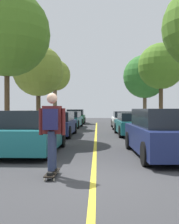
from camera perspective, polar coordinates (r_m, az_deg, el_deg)
name	(u,v)px	position (r m, az deg, el deg)	size (l,w,h in m)	color
ground	(93,179)	(6.04, 0.79, -13.56)	(80.00, 80.00, 0.00)	#353538
center_line	(95,151)	(9.97, 1.13, -7.90)	(0.12, 39.20, 0.01)	gold
parked_car_left_nearest	(31,132)	(9.64, -11.82, -3.99)	(1.95, 4.11, 1.43)	#196066
parked_car_left_near	(57,124)	(15.47, -6.69, -2.43)	(1.97, 4.43, 1.32)	navy
parked_car_left_far	(69,119)	(22.26, -4.14, -1.54)	(2.00, 4.48, 1.29)	#196066
parked_car_left_farthest	(76,117)	(28.52, -2.87, -0.97)	(1.95, 4.27, 1.43)	#1E5B33
parked_car_right_nearest	(164,133)	(9.01, 14.94, -4.18)	(2.02, 4.53, 1.49)	navy
parked_car_right_near	(134,124)	(15.80, 9.15, -2.50)	(2.06, 4.09, 1.27)	#196066
parked_car_right_far	(124,120)	(21.39, 7.18, -1.64)	(1.99, 4.50, 1.30)	white
street_tree_left_nearest	(7,33)	(14.76, -16.60, 15.23)	(4.27, 4.27, 7.22)	#4C3823
street_tree_left_near	(38,71)	(21.49, -10.46, 8.25)	(3.82, 3.82, 6.12)	#4C3823
street_tree_left_far	(55,76)	(29.53, -7.12, 7.39)	(3.26, 3.26, 6.51)	brown
street_tree_right_near	(161,66)	(19.56, 14.45, 9.03)	(3.10, 3.10, 5.78)	#4C3823
street_tree_right_far	(145,77)	(25.76, 11.28, 7.11)	(3.91, 3.91, 6.23)	brown
fire_hydrant	(9,133)	(12.23, -16.22, -4.07)	(0.20, 0.20, 0.70)	#B2140F
skateboard	(52,173)	(6.24, -7.66, -12.29)	(0.23, 0.84, 0.10)	black
skateboarder	(52,127)	(6.06, -7.73, -3.15)	(0.58, 0.70, 1.72)	black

